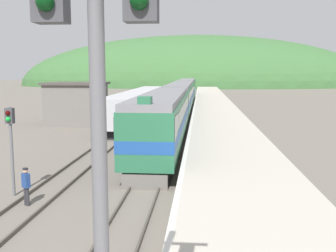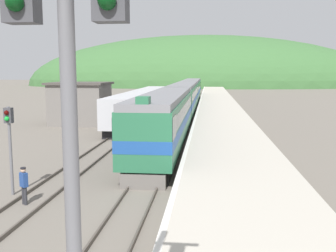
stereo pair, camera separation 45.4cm
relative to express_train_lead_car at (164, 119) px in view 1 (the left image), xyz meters
The scene contains 12 objects.
track_main 43.77m from the express_train_lead_car, 90.00° to the left, with size 1.52×180.00×0.16m.
track_siding 44.01m from the express_train_lead_car, 96.02° to the left, with size 1.52×180.00×0.16m.
platform 24.23m from the express_train_lead_car, 78.93° to the left, with size 5.85×140.00×0.98m.
distant_hills 129.18m from the express_train_lead_car, 90.00° to the left, with size 140.17×63.07×39.34m.
station_shed 17.20m from the express_train_lead_car, 128.92° to the left, with size 6.20×5.72×4.58m.
express_train_lead_car is the anchor object (origin of this frame).
carriage_second 22.75m from the express_train_lead_car, 90.00° to the left, with size 2.96×22.82×4.21m.
carriage_third 46.45m from the express_train_lead_car, 90.00° to the left, with size 2.96×22.82×4.21m.
siding_train 18.22m from the express_train_lead_car, 104.67° to the left, with size 2.90×28.57×3.47m.
signal_mast_main 24.00m from the express_train_lead_car, 86.50° to the right, with size 2.20×0.42×8.39m.
signal_post_siding 12.84m from the express_train_lead_car, 117.80° to the right, with size 0.36×0.42×4.18m.
track_worker 13.53m from the express_train_lead_car, 110.80° to the right, with size 0.42×0.39×1.67m.
Camera 1 is at (2.72, -2.17, 5.80)m, focal length 42.00 mm.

